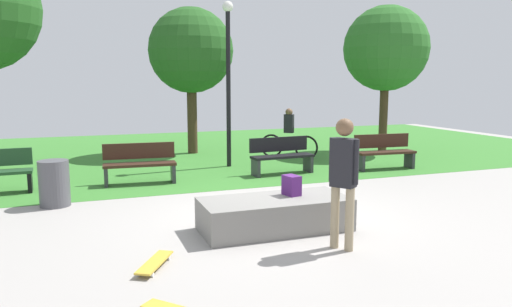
{
  "coord_description": "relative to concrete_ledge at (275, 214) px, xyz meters",
  "views": [
    {
      "loc": [
        -2.97,
        -7.52,
        2.31
      ],
      "look_at": [
        -0.21,
        0.08,
        1.09
      ],
      "focal_mm": 33.81,
      "sensor_mm": 36.0,
      "label": 1
    }
  ],
  "objects": [
    {
      "name": "backpack_on_ledge",
      "position": [
        0.33,
        0.11,
        0.41
      ],
      "size": [
        0.26,
        0.32,
        0.32
      ],
      "primitive_type": "cube",
      "rotation": [
        0.0,
        0.0,
        4.94
      ],
      "color": "#4C1E66",
      "rests_on": "concrete_ledge"
    },
    {
      "name": "ground_plane",
      "position": [
        0.21,
        0.78,
        -0.25
      ],
      "size": [
        28.0,
        28.0,
        0.0
      ],
      "primitive_type": "plane",
      "color": "#9E9993"
    },
    {
      "name": "park_bench_far_left",
      "position": [
        -1.58,
        4.23,
        0.23
      ],
      "size": [
        1.63,
        0.57,
        0.91
      ],
      "color": "#331E14",
      "rests_on": "ground_plane"
    },
    {
      "name": "tree_tall_oak",
      "position": [
        6.42,
        6.48,
        3.05
      ],
      "size": [
        2.68,
        2.68,
        4.67
      ],
      "color": "#42301E",
      "rests_on": "grass_lawn"
    },
    {
      "name": "trash_bin",
      "position": [
        -3.3,
        2.74,
        0.18
      ],
      "size": [
        0.55,
        0.55,
        0.86
      ],
      "primitive_type": "cylinder",
      "color": "#4C4C51",
      "rests_on": "ground_plane"
    },
    {
      "name": "park_bench_near_lamppost",
      "position": [
        4.71,
        3.92,
        0.23
      ],
      "size": [
        1.62,
        0.56,
        0.91
      ],
      "color": "#331E14",
      "rests_on": "ground_plane"
    },
    {
      "name": "skateboard_by_ledge",
      "position": [
        -1.99,
        -0.92,
        -0.19
      ],
      "size": [
        0.57,
        0.79,
        0.08
      ],
      "color": "gold",
      "rests_on": "ground_plane"
    },
    {
      "name": "cyclist_on_bicycle",
      "position": [
        3.13,
        6.57,
        0.38
      ],
      "size": [
        1.44,
        1.21,
        1.52
      ],
      "color": "black",
      "rests_on": "ground_plane"
    },
    {
      "name": "concrete_ledge",
      "position": [
        0.0,
        0.0,
        0.0
      ],
      "size": [
        2.31,
        1.03,
        0.5
      ],
      "primitive_type": "cube",
      "color": "gray",
      "rests_on": "ground_plane"
    },
    {
      "name": "tree_slender_maple",
      "position": [
        0.57,
        8.41,
        2.98
      ],
      "size": [
        2.66,
        2.66,
        4.59
      ],
      "color": "#42301E",
      "rests_on": "grass_lawn"
    },
    {
      "name": "park_bench_by_oak",
      "position": [
        1.89,
        4.21,
        0.23
      ],
      "size": [
        1.63,
        0.59,
        0.91
      ],
      "color": "black",
      "rests_on": "ground_plane"
    },
    {
      "name": "grass_lawn",
      "position": [
        0.21,
        8.83,
        -0.25
      ],
      "size": [
        26.6,
        11.88,
        0.01
      ],
      "primitive_type": "cube",
      "color": "#387A2D",
      "rests_on": "ground_plane"
    },
    {
      "name": "skater_performing_trick",
      "position": [
        0.54,
        -1.13,
        0.82
      ],
      "size": [
        0.35,
        0.38,
        1.81
      ],
      "color": "tan",
      "rests_on": "ground_plane"
    },
    {
      "name": "lamp_post",
      "position": [
        0.96,
        5.67,
        2.39
      ],
      "size": [
        0.28,
        0.28,
        4.36
      ],
      "color": "black",
      "rests_on": "ground_plane"
    }
  ]
}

